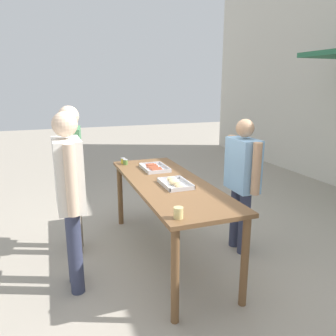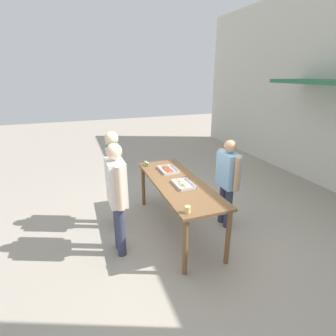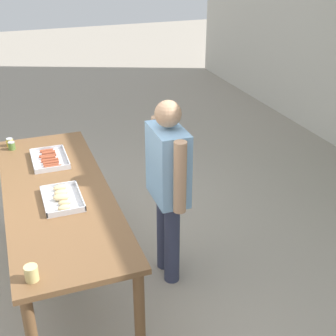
% 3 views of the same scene
% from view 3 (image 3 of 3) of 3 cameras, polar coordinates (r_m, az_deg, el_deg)
% --- Properties ---
extents(ground_plane, '(24.00, 24.00, 0.00)m').
position_cam_3_polar(ground_plane, '(4.14, -12.12, -13.54)').
color(ground_plane, '#A39989').
extents(serving_table, '(2.24, 0.78, 0.89)m').
position_cam_3_polar(serving_table, '(3.69, -13.27, -4.15)').
color(serving_table, brown).
rests_on(serving_table, ground).
extents(food_tray_sausages, '(0.43, 0.29, 0.04)m').
position_cam_3_polar(food_tray_sausages, '(4.12, -14.23, 1.01)').
color(food_tray_sausages, silver).
rests_on(food_tray_sausages, serving_table).
extents(food_tray_buns, '(0.41, 0.27, 0.06)m').
position_cam_3_polar(food_tray_buns, '(3.48, -12.78, -3.61)').
color(food_tray_buns, silver).
rests_on(food_tray_buns, serving_table).
extents(condiment_jar_mustard, '(0.06, 0.06, 0.07)m').
position_cam_3_polar(condiment_jar_mustard, '(4.51, -18.73, 3.00)').
color(condiment_jar_mustard, gold).
rests_on(condiment_jar_mustard, serving_table).
extents(condiment_jar_ketchup, '(0.06, 0.06, 0.07)m').
position_cam_3_polar(condiment_jar_ketchup, '(4.43, -18.53, 2.60)').
color(condiment_jar_ketchup, '#567A38').
rests_on(condiment_jar_ketchup, serving_table).
extents(beer_cup, '(0.08, 0.08, 0.09)m').
position_cam_3_polar(beer_cup, '(2.77, -16.31, -12.21)').
color(beer_cup, '#DBC67A').
rests_on(beer_cup, serving_table).
extents(person_server_behind_table, '(0.62, 0.24, 1.56)m').
position_cam_3_polar(person_server_behind_table, '(3.65, -0.00, -1.32)').
color(person_server_behind_table, '#333851').
rests_on(person_server_behind_table, ground).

